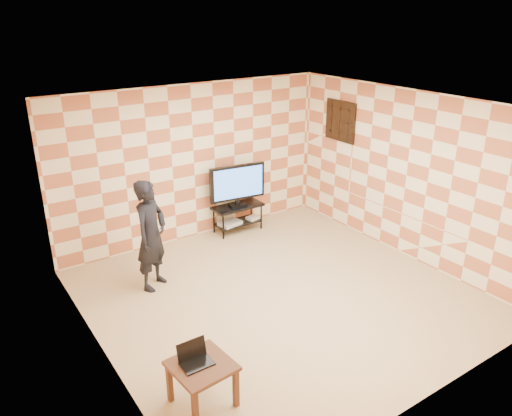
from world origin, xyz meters
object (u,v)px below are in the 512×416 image
object	(u,v)px
person	(151,235)
tv	(237,183)
tv_stand	(238,212)
side_table	(202,371)

from	to	relation	value
person	tv	bearing A→B (deg)	-9.69
tv	person	bearing A→B (deg)	-154.93
tv_stand	side_table	size ratio (longest dim) A/B	1.46
tv_stand	side_table	distance (m)	4.34
tv_stand	person	world-z (taller)	person
tv_stand	tv	size ratio (longest dim) A/B	0.88
side_table	person	xyz separation A→B (m)	(0.55, 2.49, 0.41)
tv	side_table	size ratio (longest dim) A/B	1.65
tv	side_table	xyz separation A→B (m)	(-2.61, -3.46, -0.51)
tv_stand	tv	xyz separation A→B (m)	(0.00, -0.00, 0.56)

